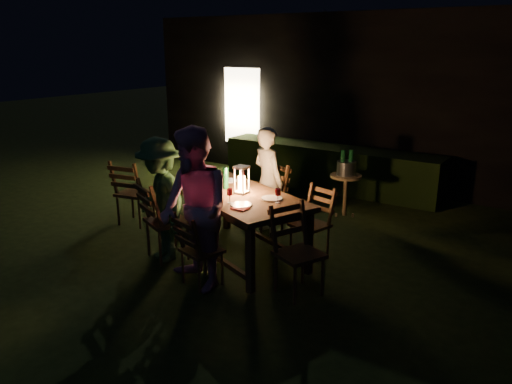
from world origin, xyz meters
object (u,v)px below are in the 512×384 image
Objects in this scene: chair_far_left at (265,212)px; chair_end at (298,267)px; lantern at (242,181)px; person_opp_right at (195,210)px; chair_far_right at (311,235)px; dining_table at (236,199)px; bottle_bucket_b at (351,165)px; bottle_table at (226,178)px; person_house_side at (268,181)px; side_table at (346,180)px; chair_near_left at (166,234)px; chair_spare at (135,204)px; bottle_bucket_a at (343,165)px; person_opp_left at (161,200)px; ice_bucket at (346,168)px; chair_near_right at (201,262)px.

chair_end is at bearing 155.34° from chair_far_left.
chair_end is 1.37m from lantern.
chair_far_right is at bearing 86.48° from person_opp_right.
lantern is at bearing 45.00° from dining_table.
lantern is at bearing -102.10° from bottle_bucket_b.
bottle_table is at bearing 104.53° from chair_far_left.
chair_far_left is 1.12× the size of chair_far_right.
bottle_table is at bearing 130.49° from person_opp_right.
chair_far_left is at bearing 90.00° from person_house_side.
side_table is (0.43, 2.21, -0.41)m from lantern.
person_house_side reaches higher than bottle_bucket_b.
bottle_bucket_b is at bearing 89.68° from chair_near_left.
bottle_bucket_a is (2.43, 2.08, 0.51)m from chair_spare.
person_house_side is at bearing -113.98° from bottle_bucket_a.
person_opp_left reaches higher than ice_bucket.
lantern reaches higher than bottle_table.
chair_near_left is 0.70× the size of person_house_side.
dining_table is at bearing 61.24° from person_opp_left.
chair_near_right is 0.86× the size of chair_far_left.
person_house_side is at bearing 118.76° from dining_table.
chair_near_right is at bearing -95.73° from bottle_bucket_a.
side_table is (1.20, 2.79, 0.26)m from chair_near_left.
chair_far_left is 1.04m from bottle_table.
dining_table is at bearing 118.76° from person_opp_right.
person_opp_left is at bearing -141.44° from lantern.
lantern reaches higher than chair_near_right.
ice_bucket is (0.63, 1.35, 0.46)m from chair_far_left.
chair_near_right is at bearing -36.48° from chair_spare.
person_house_side reaches higher than chair_end.
person_opp_left reaches higher than chair_spare.
chair_end is 3.39× the size of ice_bucket.
bottle_bucket_b is (-0.60, 2.73, 0.52)m from chair_end.
person_opp_right reaches higher than chair_near_right.
side_table is at bearing 0.00° from ice_bucket.
person_opp_right is (-1.03, -0.48, 0.60)m from chair_end.
person_opp_left reaches higher than lantern.
chair_far_right is 1.81m from ice_bucket.
chair_far_left is 1.00× the size of chair_spare.
dining_table is 2.40× the size of chair_far_right.
ice_bucket is 0.08m from bottle_bucket_b.
person_opp_right is (0.25, -1.81, 0.59)m from chair_far_left.
bottle_table is (-0.30, 0.06, -0.02)m from lantern.
person_house_side is at bearing -113.69° from chair_end.
dining_table is 2.29m from ice_bucket.
ice_bucket is 0.08m from bottle_bucket_a.
bottle_table is (-0.35, 1.02, 0.08)m from person_opp_right.
bottle_bucket_a is at bearing 99.76° from chair_near_right.
chair_far_left reaches higher than chair_end.
person_opp_left reaches higher than bottle_bucket_b.
bottle_bucket_a reaches higher than ice_bucket.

